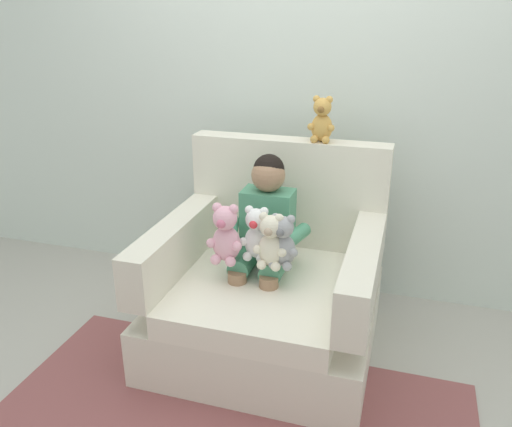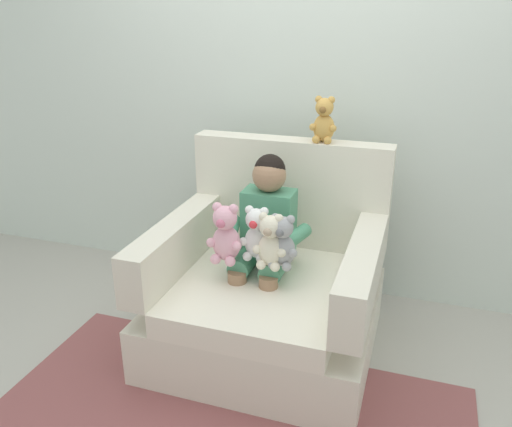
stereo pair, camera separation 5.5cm
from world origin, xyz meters
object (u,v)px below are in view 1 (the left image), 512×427
at_px(seated_child, 264,229).
at_px(plush_honey_on_backrest, 322,121).
at_px(plush_grey, 283,242).
at_px(armchair, 269,289).
at_px(plush_white, 256,235).
at_px(plush_pink, 226,235).
at_px(plush_cream, 271,242).

relative_size(seated_child, plush_honey_on_backrest, 3.45).
bearing_deg(plush_honey_on_backrest, seated_child, -105.22).
bearing_deg(plush_grey, armchair, 111.28).
relative_size(plush_grey, plush_white, 0.98).
xyz_separation_m(armchair, plush_grey, (0.10, -0.13, 0.34)).
distance_m(seated_child, plush_pink, 0.24).
xyz_separation_m(seated_child, plush_grey, (0.14, -0.17, 0.02)).
distance_m(plush_pink, plush_honey_on_backrest, 0.79).
bearing_deg(plush_pink, seated_child, 35.13).
bearing_deg(plush_grey, seated_child, 113.46).
bearing_deg(armchair, plush_white, -117.02).
bearing_deg(plush_cream, plush_grey, 8.25).
bearing_deg(plush_honey_on_backrest, plush_pink, -105.95).
bearing_deg(plush_cream, seated_child, 104.08).
relative_size(plush_grey, plush_pink, 0.89).
bearing_deg(plush_cream, armchair, 96.67).
relative_size(seated_child, plush_pink, 2.77).
xyz_separation_m(plush_cream, plush_grey, (0.05, 0.02, -0.00)).
xyz_separation_m(armchair, plush_white, (-0.04, -0.09, 0.34)).
height_order(plush_white, plush_honey_on_backrest, plush_honey_on_backrest).
bearing_deg(plush_honey_on_backrest, armchair, -97.49).
bearing_deg(plush_cream, plush_pink, 172.54).
relative_size(plush_white, plush_pink, 0.91).
bearing_deg(plush_white, armchair, 60.35).
distance_m(plush_cream, plush_pink, 0.22).
bearing_deg(plush_pink, plush_cream, -18.23).
distance_m(armchair, seated_child, 0.32).
distance_m(seated_child, plush_white, 0.13).
bearing_deg(plush_white, plush_honey_on_backrest, 63.08).
height_order(seated_child, plush_grey, seated_child).
bearing_deg(seated_child, plush_pink, -121.80).
relative_size(seated_child, plush_cream, 3.05).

